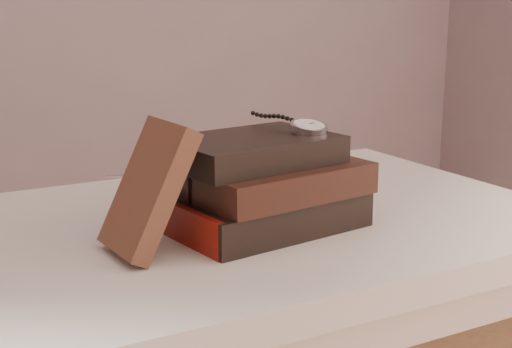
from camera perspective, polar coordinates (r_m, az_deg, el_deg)
table at (r=1.06m, az=-3.51°, el=-8.46°), size 1.00×0.60×0.75m
book_stack at (r=0.99m, az=0.58°, el=-0.87°), size 0.27×0.20×0.12m
journal at (r=0.89m, az=-8.33°, el=-1.15°), size 0.10×0.11×0.16m
pocket_watch at (r=1.01m, az=3.87°, el=3.72°), size 0.06×0.16×0.02m
eyeglasses at (r=1.00m, az=-6.41°, el=0.04°), size 0.12×0.13×0.05m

